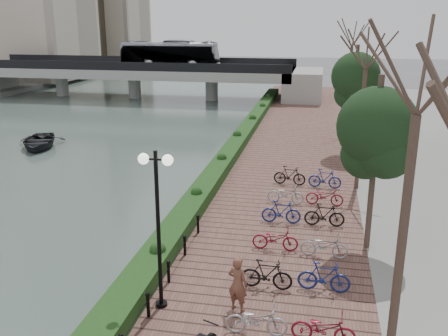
# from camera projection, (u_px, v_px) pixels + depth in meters

# --- Properties ---
(river_water) EXTENTS (30.00, 130.00, 0.02)m
(river_water) POSITION_uv_depth(u_px,v_px,m) (42.00, 137.00, 38.40)
(river_water) COLOR #4B5E58
(river_water) RESTS_ON ground
(promenade) EXTENTS (8.00, 75.00, 0.50)m
(promenade) POSITION_uv_depth(u_px,v_px,m) (280.00, 179.00, 27.78)
(promenade) COLOR brown
(promenade) RESTS_ON ground
(hedge) EXTENTS (1.10, 56.00, 0.60)m
(hedge) POSITION_uv_depth(u_px,v_px,m) (229.00, 155.00, 30.59)
(hedge) COLOR #193513
(hedge) RESTS_ON promenade
(chain_fence) EXTENTS (0.10, 14.10, 0.70)m
(chain_fence) POSITION_uv_depth(u_px,v_px,m) (136.00, 326.00, 13.53)
(chain_fence) COLOR black
(chain_fence) RESTS_ON promenade
(lamppost) EXTENTS (1.02, 0.32, 4.86)m
(lamppost) POSITION_uv_depth(u_px,v_px,m) (157.00, 197.00, 14.11)
(lamppost) COLOR black
(lamppost) RESTS_ON promenade
(pedestrian) EXTENTS (0.73, 0.60, 1.73)m
(pedestrian) POSITION_uv_depth(u_px,v_px,m) (238.00, 284.00, 14.66)
(pedestrian) COLOR brown
(pedestrian) RESTS_ON promenade
(bicycle_parking) EXTENTS (2.40, 14.69, 1.00)m
(bicycle_parking) POSITION_uv_depth(u_px,v_px,m) (301.00, 228.00, 19.47)
(bicycle_parking) COLOR #A3A3A7
(bicycle_parking) RESTS_ON promenade
(street_trees) EXTENTS (3.20, 37.12, 6.80)m
(street_trees) POSITION_uv_depth(u_px,v_px,m) (366.00, 143.00, 21.52)
(street_trees) COLOR #3B2D23
(street_trees) RESTS_ON promenade
(bridge) EXTENTS (36.00, 10.77, 6.50)m
(bridge) POSITION_uv_depth(u_px,v_px,m) (141.00, 68.00, 56.04)
(bridge) COLOR gray
(bridge) RESTS_ON ground
(boat) EXTENTS (4.60, 5.37, 0.94)m
(boat) POSITION_uv_depth(u_px,v_px,m) (39.00, 141.00, 35.18)
(boat) COLOR black
(boat) RESTS_ON river_water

